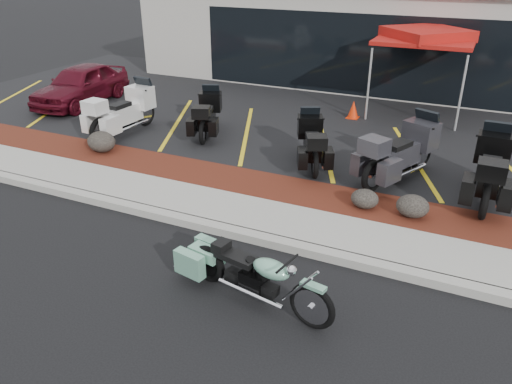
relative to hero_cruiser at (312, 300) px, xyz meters
The scene contains 18 objects.
ground 2.07m from the hero_cruiser, 156.58° to the left, with size 90.00×90.00×0.00m, color black.
curb 2.54m from the hero_cruiser, 137.41° to the left, with size 24.00×0.25×0.15m, color gray.
sidewalk 3.06m from the hero_cruiser, 127.62° to the left, with size 24.00×1.20×0.15m, color gray.
mulch_bed 4.07m from the hero_cruiser, 117.20° to the left, with size 24.00×1.20×0.16m, color #3A170D.
upper_lot 9.20m from the hero_cruiser, 101.62° to the left, with size 26.00×9.60×0.15m, color black.
dealership_building 15.46m from the hero_cruiser, 96.91° to the left, with size 18.00×8.16×4.00m.
boulder_left 7.60m from the hero_cruiser, 150.99° to the left, with size 0.71×0.59×0.50m, color black.
boulder_mid 3.45m from the hero_cruiser, 92.19° to the left, with size 0.52×0.44×0.37m, color black.
boulder_right 3.54m from the hero_cruiser, 77.80° to the left, with size 0.60×0.50×0.42m, color black.
hero_cruiser is the anchor object (origin of this frame).
touring_white 9.02m from the hero_cruiser, 139.83° to the left, with size 2.35×0.90×1.37m, color silver, non-canonical shape.
touring_black_front 8.37m from the hero_cruiser, 128.40° to the left, with size 2.03×0.77×1.18m, color black, non-canonical shape.
touring_black_mid 6.06m from the hero_cruiser, 109.78° to the left, with size 2.01×0.77×1.17m, color black, non-canonical shape.
touring_grey 5.84m from the hero_cruiser, 84.69° to the left, with size 2.37×0.90×1.38m, color #2D2C31, non-canonical shape.
touring_black_rear 5.97m from the hero_cruiser, 71.00° to the left, with size 2.34×0.90×1.36m, color black, non-canonical shape.
parked_car 12.17m from the hero_cruiser, 145.91° to the left, with size 1.45×3.62×1.23m, color #4A0A16.
traffic_cone 9.11m from the hero_cruiser, 101.44° to the left, with size 0.32×0.32×0.51m, color red.
popup_canopy 10.39m from the hero_cruiser, 91.16° to the left, with size 3.30×3.30×2.46m.
Camera 1 is at (3.38, -5.89, 4.59)m, focal length 35.00 mm.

